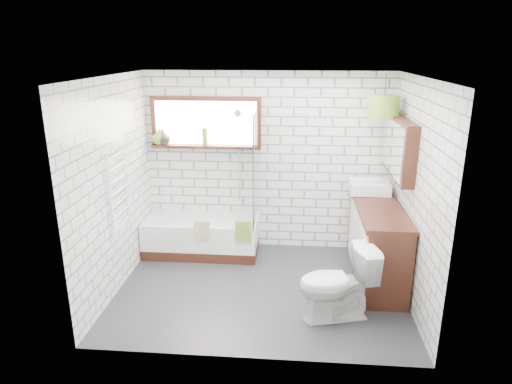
# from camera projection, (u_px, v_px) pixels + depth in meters

# --- Properties ---
(floor) EXTENTS (3.40, 2.60, 0.01)m
(floor) POSITION_uv_depth(u_px,v_px,m) (260.00, 289.00, 5.53)
(floor) COLOR #27272B
(floor) RESTS_ON ground
(ceiling) EXTENTS (3.40, 2.60, 0.01)m
(ceiling) POSITION_uv_depth(u_px,v_px,m) (261.00, 76.00, 4.77)
(ceiling) COLOR white
(ceiling) RESTS_ON ground
(wall_back) EXTENTS (3.40, 0.01, 2.50)m
(wall_back) POSITION_uv_depth(u_px,v_px,m) (267.00, 163.00, 6.39)
(wall_back) COLOR white
(wall_back) RESTS_ON ground
(wall_front) EXTENTS (3.40, 0.01, 2.50)m
(wall_front) POSITION_uv_depth(u_px,v_px,m) (249.00, 236.00, 3.91)
(wall_front) COLOR white
(wall_front) RESTS_ON ground
(wall_left) EXTENTS (0.01, 2.60, 2.50)m
(wall_left) POSITION_uv_depth(u_px,v_px,m) (114.00, 187.00, 5.29)
(wall_left) COLOR white
(wall_left) RESTS_ON ground
(wall_right) EXTENTS (0.01, 2.60, 2.50)m
(wall_right) POSITION_uv_depth(u_px,v_px,m) (415.00, 194.00, 5.01)
(wall_right) COLOR white
(wall_right) RESTS_ON ground
(window) EXTENTS (1.52, 0.16, 0.68)m
(window) POSITION_uv_depth(u_px,v_px,m) (206.00, 123.00, 6.25)
(window) COLOR black
(window) RESTS_ON wall_back
(towel_radiator) EXTENTS (0.06, 0.52, 1.00)m
(towel_radiator) POSITION_uv_depth(u_px,v_px,m) (118.00, 191.00, 5.30)
(towel_radiator) COLOR white
(towel_radiator) RESTS_ON wall_left
(mirror_cabinet) EXTENTS (0.16, 1.20, 0.70)m
(mirror_cabinet) POSITION_uv_depth(u_px,v_px,m) (399.00, 147.00, 5.47)
(mirror_cabinet) COLOR black
(mirror_cabinet) RESTS_ON wall_right
(shower_riser) EXTENTS (0.02, 0.02, 1.30)m
(shower_riser) POSITION_uv_depth(u_px,v_px,m) (239.00, 156.00, 6.35)
(shower_riser) COLOR silver
(shower_riser) RESTS_ON wall_back
(bathtub) EXTENTS (1.57, 0.69, 0.51)m
(bathtub) POSITION_uv_depth(u_px,v_px,m) (202.00, 236.00, 6.43)
(bathtub) COLOR white
(bathtub) RESTS_ON floor
(shower_screen) EXTENTS (0.02, 0.72, 1.50)m
(shower_screen) POSITION_uv_depth(u_px,v_px,m) (256.00, 168.00, 6.07)
(shower_screen) COLOR white
(shower_screen) RESTS_ON bathtub
(towel_green) EXTENTS (0.21, 0.06, 0.28)m
(towel_green) POSITION_uv_depth(u_px,v_px,m) (244.00, 231.00, 5.98)
(towel_green) COLOR olive
(towel_green) RESTS_ON bathtub
(towel_beige) EXTENTS (0.20, 0.05, 0.27)m
(towel_beige) POSITION_uv_depth(u_px,v_px,m) (202.00, 230.00, 6.03)
(towel_beige) COLOR tan
(towel_beige) RESTS_ON bathtub
(vanity) EXTENTS (0.54, 1.69, 0.97)m
(vanity) POSITION_uv_depth(u_px,v_px,m) (377.00, 241.00, 5.69)
(vanity) COLOR black
(vanity) RESTS_ON floor
(basin) EXTENTS (0.50, 0.44, 0.15)m
(basin) POSITION_uv_depth(u_px,v_px,m) (369.00, 187.00, 6.00)
(basin) COLOR white
(basin) RESTS_ON vanity
(tap) EXTENTS (0.03, 0.03, 0.18)m
(tap) POSITION_uv_depth(u_px,v_px,m) (382.00, 182.00, 5.97)
(tap) COLOR silver
(tap) RESTS_ON vanity
(toilet) EXTENTS (0.64, 0.89, 0.82)m
(toilet) POSITION_uv_depth(u_px,v_px,m) (337.00, 283.00, 4.82)
(toilet) COLOR white
(toilet) RESTS_ON floor
(vase_olive) EXTENTS (0.27, 0.27, 0.22)m
(vase_olive) POSITION_uv_depth(u_px,v_px,m) (160.00, 138.00, 6.34)
(vase_olive) COLOR olive
(vase_olive) RESTS_ON window
(vase_dark) EXTENTS (0.21, 0.21, 0.21)m
(vase_dark) POSITION_uv_depth(u_px,v_px,m) (163.00, 138.00, 6.33)
(vase_dark) COLOR black
(vase_dark) RESTS_ON window
(bottle) EXTENTS (0.08, 0.08, 0.24)m
(bottle) POSITION_uv_depth(u_px,v_px,m) (205.00, 138.00, 6.28)
(bottle) COLOR olive
(bottle) RESTS_ON window
(pendant) EXTENTS (0.37, 0.37, 0.27)m
(pendant) POSITION_uv_depth(u_px,v_px,m) (384.00, 107.00, 5.58)
(pendant) COLOR olive
(pendant) RESTS_ON ceiling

